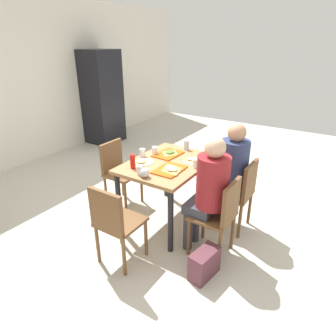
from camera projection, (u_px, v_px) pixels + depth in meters
ground_plane at (168, 219)px, 3.67m from camera, size 10.00×10.00×0.02m
back_wall at (1, 85)px, 4.68m from camera, size 10.00×0.10×2.80m
main_table at (168, 170)px, 3.40m from camera, size 1.11×0.82×0.77m
chair_near_left at (220, 213)px, 2.86m from camera, size 0.40×0.40×0.86m
chair_near_right at (240, 191)px, 3.29m from camera, size 0.40×0.40×0.86m
chair_far_side at (118, 168)px, 3.85m from camera, size 0.40×0.40×0.86m
chair_left_end at (114, 221)px, 2.74m from camera, size 0.40×0.40×0.86m
person_in_red at (209, 187)px, 2.83m from camera, size 0.32×0.42×1.27m
person_in_brown_jacket at (230, 168)px, 3.26m from camera, size 0.32×0.42×1.27m
tray_red_near at (169, 170)px, 3.13m from camera, size 0.36×0.26×0.02m
tray_red_far at (168, 154)px, 3.56m from camera, size 0.37×0.28×0.02m
paper_plate_center at (144, 162)px, 3.33m from camera, size 0.22×0.22×0.01m
paper_plate_near_edge at (192, 161)px, 3.37m from camera, size 0.22×0.22×0.01m
pizza_slice_a at (172, 169)px, 3.11m from camera, size 0.28×0.29×0.02m
pizza_slice_b at (170, 152)px, 3.57m from camera, size 0.21×0.17×0.02m
pizza_slice_c at (140, 161)px, 3.32m from camera, size 0.22×0.23×0.02m
pizza_slice_d at (193, 160)px, 3.37m from camera, size 0.17×0.26×0.02m
plastic_cup_a at (142, 153)px, 3.48m from camera, size 0.07×0.07×0.10m
plastic_cup_b at (196, 163)px, 3.18m from camera, size 0.07×0.07×0.10m
plastic_cup_c at (140, 170)px, 3.02m from camera, size 0.07×0.07×0.10m
plastic_cup_d at (155, 151)px, 3.55m from camera, size 0.07×0.07×0.10m
soda_can at (187, 145)px, 3.70m from camera, size 0.07×0.07×0.12m
condiment_bottle at (133, 162)px, 3.15m from camera, size 0.06×0.06×0.16m
foil_bundle at (145, 173)px, 2.96m from camera, size 0.10×0.10×0.10m
handbag at (204, 264)px, 2.73m from camera, size 0.34×0.21×0.28m
drink_fridge at (102, 98)px, 6.14m from camera, size 0.70×0.60×1.90m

